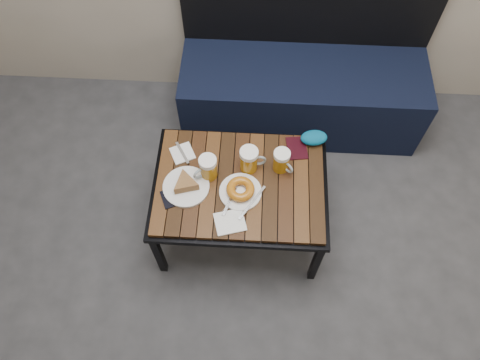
# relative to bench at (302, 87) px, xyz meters

# --- Properties ---
(room_shell) EXTENTS (4.00, 4.00, 4.00)m
(room_shell) POSITION_rel_bench_xyz_m (-0.15, -1.26, 1.48)
(room_shell) COLOR gray
(room_shell) RESTS_ON ground
(bench) EXTENTS (1.40, 0.50, 0.95)m
(bench) POSITION_rel_bench_xyz_m (0.00, 0.00, 0.00)
(bench) COLOR black
(bench) RESTS_ON ground
(cafe_table) EXTENTS (0.84, 0.62, 0.47)m
(cafe_table) POSITION_rel_bench_xyz_m (-0.32, -0.78, 0.16)
(cafe_table) COLOR black
(cafe_table) RESTS_ON ground
(beer_mug_left) EXTENTS (0.12, 0.11, 0.13)m
(beer_mug_left) POSITION_rel_bench_xyz_m (-0.48, -0.75, 0.27)
(beer_mug_left) COLOR #A56C0D
(beer_mug_left) RESTS_ON cafe_table
(beer_mug_centre) EXTENTS (0.13, 0.09, 0.14)m
(beer_mug_centre) POSITION_rel_bench_xyz_m (-0.28, -0.69, 0.27)
(beer_mug_centre) COLOR #A56C0D
(beer_mug_centre) RESTS_ON cafe_table
(beer_mug_right) EXTENTS (0.11, 0.11, 0.13)m
(beer_mug_right) POSITION_rel_bench_xyz_m (-0.13, -0.69, 0.26)
(beer_mug_right) COLOR #A56C0D
(beer_mug_right) RESTS_ON cafe_table
(plate_pie) EXTENTS (0.22, 0.22, 0.06)m
(plate_pie) POSITION_rel_bench_xyz_m (-0.58, -0.82, 0.22)
(plate_pie) COLOR white
(plate_pie) RESTS_ON cafe_table
(plate_bagel) EXTENTS (0.22, 0.25, 0.06)m
(plate_bagel) POSITION_rel_bench_xyz_m (-0.32, -0.84, 0.22)
(plate_bagel) COLOR white
(plate_bagel) RESTS_ON cafe_table
(napkin_left) EXTENTS (0.14, 0.14, 0.01)m
(napkin_left) POSITION_rel_bench_xyz_m (-0.62, -0.63, 0.20)
(napkin_left) COLOR white
(napkin_left) RESTS_ON cafe_table
(napkin_right) EXTENTS (0.16, 0.15, 0.01)m
(napkin_right) POSITION_rel_bench_xyz_m (-0.36, -0.99, 0.20)
(napkin_right) COLOR white
(napkin_right) RESTS_ON cafe_table
(passport_navy) EXTENTS (0.16, 0.14, 0.01)m
(passport_navy) POSITION_rel_bench_xyz_m (-0.62, -0.87, 0.20)
(passport_navy) COLOR black
(passport_navy) RESTS_ON cafe_table
(passport_burgundy) EXTENTS (0.11, 0.15, 0.01)m
(passport_burgundy) POSITION_rel_bench_xyz_m (-0.05, -0.57, 0.20)
(passport_burgundy) COLOR black
(passport_burgundy) RESTS_ON cafe_table
(knit_pouch) EXTENTS (0.14, 0.11, 0.06)m
(knit_pouch) POSITION_rel_bench_xyz_m (0.03, -0.52, 0.23)
(knit_pouch) COLOR navy
(knit_pouch) RESTS_ON cafe_table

